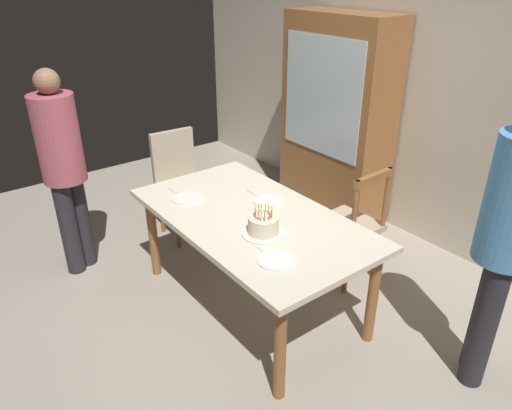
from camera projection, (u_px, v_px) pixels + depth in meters
The scene contains 15 objects.
ground at pixel (252, 302), 3.54m from camera, with size 6.40×6.40×0.00m, color #9E9384.
back_wall at pixel (428, 93), 3.95m from camera, with size 6.40×0.10×2.60m, color beige.
dining_table at pixel (252, 226), 3.24m from camera, with size 1.76×0.98×0.74m.
birthday_cake at pixel (263, 226), 2.96m from camera, with size 0.28×0.28×0.19m.
plate_near_celebrant at pixel (187, 198), 3.42m from camera, with size 0.22×0.22×0.01m, color white.
plate_far_side at pixel (269, 201), 3.38m from camera, with size 0.22×0.22×0.01m, color white.
plate_near_guest at pixel (276, 260), 2.71m from camera, with size 0.22×0.22×0.01m, color white.
fork_near_celebrant at pixel (175, 192), 3.53m from camera, with size 0.18×0.02×0.01m, color silver.
fork_far_side at pixel (254, 194), 3.49m from camera, with size 0.18×0.02×0.01m, color silver.
fork_near_guest at pixel (260, 248), 2.82m from camera, with size 0.18×0.02×0.01m, color silver.
chair_spindle_back at pixel (350, 226), 3.64m from camera, with size 0.46×0.46×0.95m.
chair_upholstered at pixel (180, 178), 4.27m from camera, with size 0.47×0.47×0.95m.
person_celebrant at pixel (63, 163), 3.55m from camera, with size 0.32×0.32×1.62m.
person_guest at pixel (508, 235), 2.48m from camera, with size 0.32×0.32×1.73m.
china_cabinet at pixel (336, 119), 4.47m from camera, with size 1.10×0.45×1.90m.
Camera 1 is at (2.26, -1.69, 2.25)m, focal length 33.19 mm.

